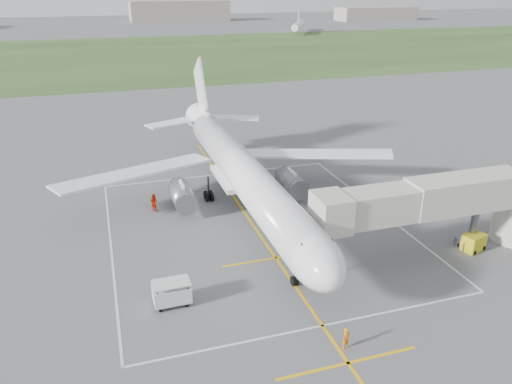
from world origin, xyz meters
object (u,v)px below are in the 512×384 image
object	(u,v)px
gpu_unit	(474,242)
ramp_worker_nose	(346,338)
airliner	(242,172)
ramp_worker_wing	(154,202)
jet_bridge	(457,203)
baggage_cart	(172,293)

from	to	relation	value
gpu_unit	ramp_worker_nose	world-z (taller)	ramp_worker_nose
airliner	ramp_worker_wing	size ratio (longest dim) A/B	24.27
gpu_unit	jet_bridge	bearing A→B (deg)	146.86
ramp_worker_wing	baggage_cart	bearing A→B (deg)	131.54
ramp_worker_wing	gpu_unit	bearing A→B (deg)	-168.99
airliner	baggage_cart	xyz separation A→B (m)	(-9.89, -14.91, -3.38)
airliner	baggage_cart	distance (m)	18.21
jet_bridge	ramp_worker_nose	world-z (taller)	jet_bridge
airliner	gpu_unit	bearing A→B (deg)	-39.76
gpu_unit	baggage_cart	size ratio (longest dim) A/B	0.84
airliner	ramp_worker_nose	size ratio (longest dim) A/B	29.19
baggage_cart	gpu_unit	bearing A→B (deg)	-0.61
baggage_cart	ramp_worker_nose	bearing A→B (deg)	-40.06
jet_bridge	baggage_cart	bearing A→B (deg)	-178.53
gpu_unit	baggage_cart	bearing A→B (deg)	162.24
baggage_cart	airliner	bearing A→B (deg)	55.64
ramp_worker_wing	ramp_worker_nose	bearing A→B (deg)	154.27
gpu_unit	ramp_worker_nose	distance (m)	19.33
airliner	jet_bridge	size ratio (longest dim) A/B	2.00
gpu_unit	ramp_worker_nose	size ratio (longest dim) A/B	1.51
gpu_unit	baggage_cart	xyz separation A→B (m)	(-27.70, -0.09, 0.23)
ramp_worker_nose	gpu_unit	bearing A→B (deg)	6.01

